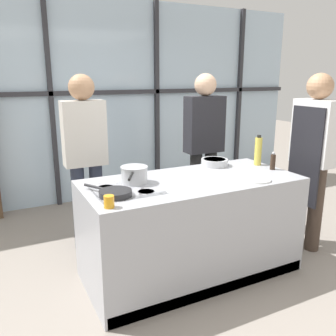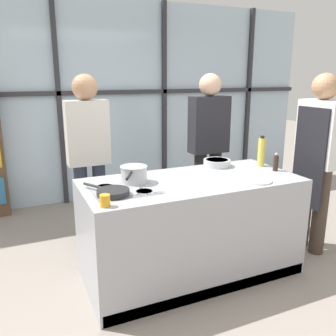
{
  "view_description": "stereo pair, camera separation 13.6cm",
  "coord_description": "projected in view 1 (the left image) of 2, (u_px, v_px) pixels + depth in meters",
  "views": [
    {
      "loc": [
        -1.51,
        -2.56,
        1.77
      ],
      "look_at": [
        -0.18,
        0.1,
        0.99
      ],
      "focal_mm": 38.0,
      "sensor_mm": 36.0,
      "label": 1
    },
    {
      "loc": [
        -1.39,
        -2.62,
        1.77
      ],
      "look_at": [
        -0.18,
        0.1,
        0.99
      ],
      "focal_mm": 38.0,
      "sensor_mm": 36.0,
      "label": 2
    }
  ],
  "objects": [
    {
      "name": "frying_pan",
      "position": [
        115.0,
        193.0,
        2.67
      ],
      "size": [
        0.3,
        0.41,
        0.04
      ],
      "color": "#232326",
      "rests_on": "demo_island"
    },
    {
      "name": "ground_plane",
      "position": [
        190.0,
        271.0,
        3.32
      ],
      "size": [
        18.0,
        18.0,
        0.0
      ],
      "primitive_type": "plane",
      "color": "gray"
    },
    {
      "name": "oil_bottle",
      "position": [
        258.0,
        151.0,
        3.56
      ],
      "size": [
        0.07,
        0.07,
        0.3
      ],
      "color": "#E0CC4C",
      "rests_on": "demo_island"
    },
    {
      "name": "back_window_wall",
      "position": [
        107.0,
        102.0,
        5.06
      ],
      "size": [
        6.4,
        0.1,
        2.8
      ],
      "color": "silver",
      "rests_on": "ground_plane"
    },
    {
      "name": "spectator_center_left",
      "position": [
        204.0,
        141.0,
        4.16
      ],
      "size": [
        0.45,
        0.25,
        1.8
      ],
      "rotation": [
        0.0,
        0.0,
        3.14
      ],
      "color": "black",
      "rests_on": "ground_plane"
    },
    {
      "name": "juice_glass_near",
      "position": [
        109.0,
        202.0,
        2.43
      ],
      "size": [
        0.07,
        0.07,
        0.09
      ],
      "primitive_type": "cylinder",
      "color": "orange",
      "rests_on": "demo_island"
    },
    {
      "name": "saucepan",
      "position": [
        134.0,
        174.0,
        2.97
      ],
      "size": [
        0.27,
        0.39,
        0.14
      ],
      "color": "silver",
      "rests_on": "demo_island"
    },
    {
      "name": "mixing_bowl",
      "position": [
        215.0,
        162.0,
        3.56
      ],
      "size": [
        0.27,
        0.27,
        0.07
      ],
      "color": "silver",
      "rests_on": "demo_island"
    },
    {
      "name": "spectator_far_left",
      "position": [
        85.0,
        151.0,
        3.55
      ],
      "size": [
        0.42,
        0.25,
        1.79
      ],
      "rotation": [
        0.0,
        0.0,
        3.14
      ],
      "color": "#232838",
      "rests_on": "ground_plane"
    },
    {
      "name": "demo_island",
      "position": [
        191.0,
        227.0,
        3.21
      ],
      "size": [
        1.9,
        0.87,
        0.89
      ],
      "color": "#A8AAB2",
      "rests_on": "ground_plane"
    },
    {
      "name": "white_plate",
      "position": [
        257.0,
        180.0,
        3.06
      ],
      "size": [
        0.23,
        0.23,
        0.01
      ],
      "primitive_type": "cylinder",
      "color": "white",
      "rests_on": "demo_island"
    },
    {
      "name": "chef",
      "position": [
        313.0,
        152.0,
        3.57
      ],
      "size": [
        0.25,
        0.45,
        1.8
      ],
      "rotation": [
        0.0,
        0.0,
        1.57
      ],
      "color": "#47382D",
      "rests_on": "ground_plane"
    },
    {
      "name": "pepper_grinder",
      "position": [
        273.0,
        162.0,
        3.4
      ],
      "size": [
        0.05,
        0.05,
        0.17
      ],
      "color": "#332319",
      "rests_on": "demo_island"
    }
  ]
}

